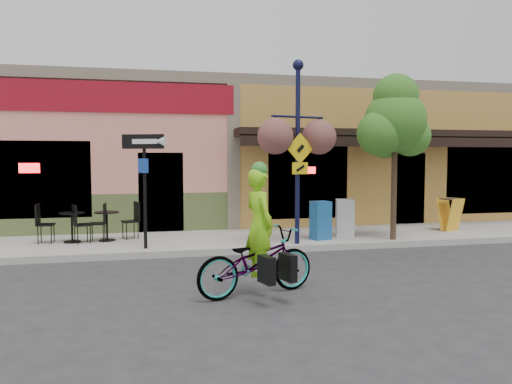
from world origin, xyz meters
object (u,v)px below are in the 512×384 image
one_way_sign (145,192)px  newspaper_box_grey (345,218)px  street_tree (395,156)px  newspaper_box_blue (321,220)px  bicycle (256,262)px  building (240,155)px  cyclist_rider (259,240)px  lamp_post (298,152)px

one_way_sign → newspaper_box_grey: one_way_sign is taller
street_tree → newspaper_box_blue: bearing=167.0°
one_way_sign → bicycle: bearing=-41.3°
building → one_way_sign: (-3.44, -6.59, -0.84)m
building → bicycle: (-1.76, -10.25, -1.72)m
building → newspaper_box_blue: (0.78, -6.28, -1.63)m
cyclist_rider → newspaper_box_grey: bearing=-53.0°
lamp_post → newspaper_box_grey: lamp_post is taller
newspaper_box_blue → newspaper_box_grey: newspaper_box_grey is taller
lamp_post → one_way_sign: (-3.47, 0.15, -0.87)m
cyclist_rider → street_tree: street_tree is taller
bicycle → one_way_sign: 4.12m
street_tree → building: bearing=110.7°
cyclist_rider → lamp_post: (1.74, 3.52, 1.41)m
bicycle → cyclist_rider: cyclist_rider is taller
one_way_sign → newspaper_box_grey: bearing=30.9°
lamp_post → street_tree: bearing=-12.4°
bicycle → lamp_post: lamp_post is taller
lamp_post → newspaper_box_grey: (1.51, 0.75, -1.66)m
bicycle → newspaper_box_grey: 5.40m
bicycle → street_tree: bearing=-65.8°
bicycle → one_way_sign: size_ratio=0.80×
cyclist_rider → street_tree: (4.23, 3.57, 1.32)m
cyclist_rider → newspaper_box_grey: (3.26, 4.27, -0.25)m
street_tree → one_way_sign: bearing=179.1°
newspaper_box_grey → bicycle: bearing=-110.9°
one_way_sign → street_tree: street_tree is taller
bicycle → one_way_sign: one_way_sign is taller
lamp_post → one_way_sign: lamp_post is taller
building → street_tree: bearing=-69.3°
newspaper_box_grey → building: bearing=121.4°
building → street_tree: building is taller
building → newspaper_box_grey: (1.55, -5.98, -1.62)m
building → bicycle: bearing=-99.7°
lamp_post → newspaper_box_blue: lamp_post is taller
lamp_post → one_way_sign: 3.58m
cyclist_rider → newspaper_box_blue: 4.69m
building → bicycle: building is taller
bicycle → cyclist_rider: bearing=-105.6°
one_way_sign → lamp_post: bearing=21.6°
cyclist_rider → building: bearing=-25.1°
cyclist_rider → bicycle: bearing=74.4°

